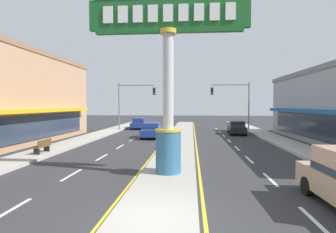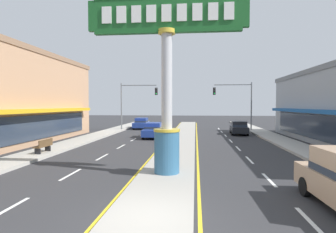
{
  "view_description": "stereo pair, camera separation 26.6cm",
  "coord_description": "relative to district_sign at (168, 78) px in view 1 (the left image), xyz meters",
  "views": [
    {
      "loc": [
        1.07,
        -7.52,
        3.31
      ],
      "look_at": [
        -0.39,
        9.49,
        2.6
      ],
      "focal_mm": 28.99,
      "sensor_mm": 36.0,
      "label": 1
    },
    {
      "loc": [
        1.34,
        -7.49,
        3.31
      ],
      "look_at": [
        -0.39,
        9.49,
        2.6
      ],
      "focal_mm": 28.99,
      "sensor_mm": 36.0,
      "label": 2
    }
  ],
  "objects": [
    {
      "name": "ground_plane",
      "position": [
        -0.0,
        -5.06,
        -4.57
      ],
      "size": [
        160.0,
        160.0,
        0.0
      ],
      "primitive_type": "plane",
      "color": "#303033"
    },
    {
      "name": "median_strip",
      "position": [
        -0.0,
        12.94,
        -4.5
      ],
      "size": [
        2.59,
        52.0,
        0.14
      ],
      "primitive_type": "cube",
      "color": "#A39E93",
      "rests_on": "ground"
    },
    {
      "name": "sidewalk_left",
      "position": [
        -9.1,
        10.94,
        -4.48
      ],
      "size": [
        2.41,
        60.0,
        0.18
      ],
      "primitive_type": "cube",
      "color": "#ADA89E",
      "rests_on": "ground"
    },
    {
      "name": "sidewalk_right",
      "position": [
        9.1,
        10.94,
        -4.48
      ],
      "size": [
        2.41,
        60.0,
        0.18
      ],
      "primitive_type": "cube",
      "color": "#ADA89E",
      "rests_on": "ground"
    },
    {
      "name": "lane_markings",
      "position": [
        -0.0,
        11.58,
        -4.57
      ],
      "size": [
        9.33,
        52.0,
        0.01
      ],
      "color": "silver",
      "rests_on": "ground"
    },
    {
      "name": "district_sign",
      "position": [
        0.0,
        0.0,
        0.0
      ],
      "size": [
        7.4,
        1.24,
        8.22
      ],
      "color": "#33668C",
      "rests_on": "median_strip"
    },
    {
      "name": "traffic_light_left_side",
      "position": [
        -6.53,
        21.95,
        -0.32
      ],
      "size": [
        4.86,
        0.46,
        6.2
      ],
      "color": "slate",
      "rests_on": "ground"
    },
    {
      "name": "traffic_light_right_side",
      "position": [
        6.53,
        22.26,
        -0.32
      ],
      "size": [
        4.86,
        0.46,
        6.2
      ],
      "color": "slate",
      "rests_on": "ground"
    },
    {
      "name": "sedan_near_right_lane",
      "position": [
        6.24,
        18.75,
        -3.78
      ],
      "size": [
        2.02,
        4.39,
        1.53
      ],
      "color": "black",
      "rests_on": "ground"
    },
    {
      "name": "sedan_far_right_lane",
      "position": [
        -2.95,
        14.67,
        -3.78
      ],
      "size": [
        1.9,
        4.33,
        1.53
      ],
      "color": "navy",
      "rests_on": "ground"
    },
    {
      "name": "sedan_near_left_lane",
      "position": [
        -6.25,
        24.89,
        -3.78
      ],
      "size": [
        1.92,
        4.34,
        1.53
      ],
      "color": "navy",
      "rests_on": "ground"
    },
    {
      "name": "street_bench",
      "position": [
        -8.63,
        4.3,
        -3.92
      ],
      "size": [
        0.48,
        1.6,
        0.88
      ],
      "color": "brown",
      "rests_on": "sidewalk_left"
    }
  ]
}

